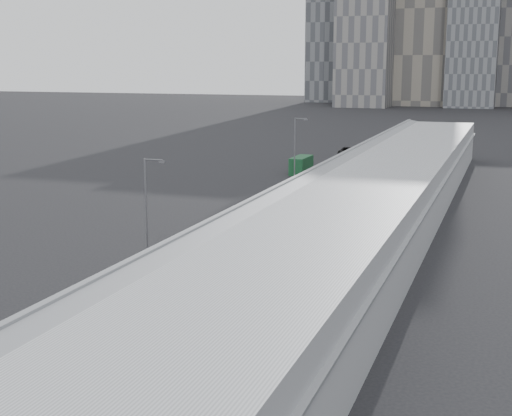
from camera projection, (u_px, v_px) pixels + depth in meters
The scene contains 15 objects.
sidewalk at pixel (304, 262), 63.87m from camera, with size 10.00×170.00×0.12m, color gray.
lane_line at pixel (197, 252), 67.37m from camera, with size 0.12×160.00×0.02m, color gold.
depot at pixel (348, 228), 61.86m from camera, with size 12.45×160.40×7.20m.
bus_2 at pixel (110, 315), 46.11m from camera, with size 3.39×12.59×3.64m.
bus_3 at pixel (200, 261), 57.93m from camera, with size 4.16×14.22×4.10m.
bus_4 at pixel (259, 226), 71.42m from camera, with size 3.03×12.73×3.70m.
bus_5 at pixel (292, 202), 84.47m from camera, with size 3.42×12.20×3.52m.
bus_6 at pixel (324, 182), 97.42m from camera, with size 3.06×13.81×4.03m.
tree_1 at pixel (152, 291), 43.32m from camera, with size 1.84×1.84×4.87m.
tree_2 at pixel (283, 210), 67.85m from camera, with size 2.05×2.05×4.90m.
tree_3 at pixel (341, 180), 88.41m from camera, with size 1.16×1.16×4.09m.
street_lamp_near at pixel (148, 202), 64.13m from camera, with size 2.04×0.22×9.25m.
street_lamp_far at pixel (296, 146), 106.82m from camera, with size 2.04×0.22×9.71m.
shipping_container at pixel (301, 165), 116.21m from camera, with size 2.33×6.49×2.76m, color #123C20.
suv at pixel (346, 151), 140.39m from camera, with size 2.51×5.43×1.51m, color black.
Camera 1 is at (25.88, -4.46, 17.39)m, focal length 50.00 mm.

